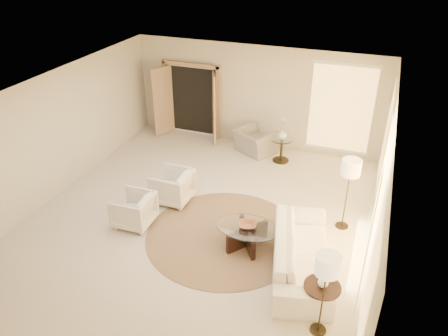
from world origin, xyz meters
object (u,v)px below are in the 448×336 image
(armchair_right, at_px, (134,208))
(floor_lamp_near, at_px, (351,171))
(sofa, at_px, (302,252))
(armchair_left, at_px, (172,185))
(end_vase, at_px, (323,282))
(end_table, at_px, (321,294))
(side_vase, at_px, (282,134))
(bowl, at_px, (248,225))
(side_table, at_px, (282,148))
(coffee_table, at_px, (247,234))
(floor_lamp_far, at_px, (327,268))
(accent_chair, at_px, (255,138))

(armchair_right, relative_size, floor_lamp_near, 0.49)
(sofa, distance_m, armchair_left, 3.42)
(end_vase, bearing_deg, armchair_right, 165.48)
(sofa, height_order, end_table, sofa)
(end_vase, bearing_deg, side_vase, 110.87)
(floor_lamp_near, height_order, side_vase, floor_lamp_near)
(sofa, xyz_separation_m, bowl, (-1.11, 0.28, 0.13))
(side_table, bearing_deg, floor_lamp_near, -51.28)
(armchair_left, xyz_separation_m, side_table, (1.84, 2.73, -0.02))
(sofa, height_order, end_vase, sofa)
(armchair_right, distance_m, end_table, 4.18)
(coffee_table, bearing_deg, floor_lamp_far, -43.32)
(floor_lamp_far, bearing_deg, coffee_table, 136.68)
(armchair_left, distance_m, accent_chair, 3.16)
(sofa, relative_size, accent_chair, 2.51)
(sofa, height_order, side_vase, side_vase)
(sofa, relative_size, side_table, 3.86)
(coffee_table, bearing_deg, floor_lamp_near, 37.87)
(bowl, xyz_separation_m, end_vase, (1.62, -1.19, 0.15))
(armchair_left, distance_m, coffee_table, 2.29)
(coffee_table, height_order, floor_lamp_near, floor_lamp_near)
(coffee_table, height_order, bowl, bowl)
(floor_lamp_far, bearing_deg, armchair_right, 160.70)
(accent_chair, height_order, end_vase, accent_chair)
(end_table, bearing_deg, armchair_left, 150.01)
(accent_chair, bearing_deg, side_table, -168.48)
(coffee_table, distance_m, side_vase, 3.72)
(end_table, bearing_deg, armchair_right, 165.48)
(armchair_left, xyz_separation_m, floor_lamp_far, (3.75, -2.52, 0.86))
(end_table, xyz_separation_m, end_vase, (0.00, 0.00, 0.26))
(bowl, distance_m, side_vase, 3.70)
(end_table, xyz_separation_m, floor_lamp_far, (0.05, -0.39, 0.89))
(sofa, height_order, accent_chair, accent_chair)
(coffee_table, xyz_separation_m, side_vase, (-0.24, 3.68, 0.49))
(sofa, xyz_separation_m, side_table, (-1.35, 3.95, 0.03))
(floor_lamp_far, relative_size, end_vase, 8.44)
(end_table, distance_m, side_vase, 5.22)
(armchair_left, height_order, coffee_table, armchair_left)
(floor_lamp_far, bearing_deg, end_vase, 97.81)
(floor_lamp_near, distance_m, bowl, 2.27)
(floor_lamp_far, bearing_deg, floor_lamp_near, 90.00)
(floor_lamp_near, bearing_deg, side_vase, 128.72)
(bowl, distance_m, end_vase, 2.01)
(armchair_right, bearing_deg, armchair_left, 160.67)
(end_table, relative_size, bowl, 1.72)
(armchair_left, bearing_deg, end_vase, 60.79)
(sofa, distance_m, side_table, 4.18)
(end_table, relative_size, side_vase, 2.38)
(sofa, distance_m, end_table, 1.04)
(coffee_table, relative_size, end_table, 2.19)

